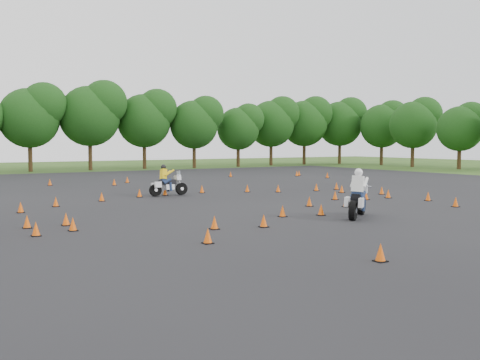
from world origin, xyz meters
name	(u,v)px	position (x,y,z in m)	size (l,w,h in m)	color
ground	(288,213)	(0.00, 0.00, 0.00)	(140.00, 140.00, 0.00)	#2D5119
asphalt_pad	(220,200)	(0.00, 6.00, 0.01)	(62.00, 62.00, 0.00)	black
treeline	(108,127)	(3.01, 34.75, 4.60)	(87.07, 32.43, 10.33)	#173E11
traffic_cones	(223,197)	(-0.08, 5.60, 0.23)	(36.44, 33.04, 0.45)	#F2590A
rider_yellow	(169,180)	(-1.34, 9.63, 0.90)	(2.32, 0.71, 1.79)	yellow
rider_white	(357,193)	(1.66, -2.46, 1.00)	(2.59, 0.79, 2.00)	white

